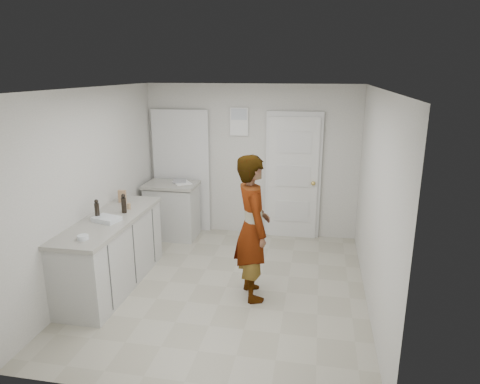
% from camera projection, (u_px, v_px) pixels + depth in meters
% --- Properties ---
extents(ground, '(4.00, 4.00, 0.00)m').
position_uv_depth(ground, '(226.00, 287.00, 5.53)').
color(ground, '#A19C87').
rests_on(ground, ground).
extents(room_shell, '(4.00, 4.00, 4.00)m').
position_uv_depth(room_shell, '(240.00, 175.00, 7.12)').
color(room_shell, '#BBBAB1').
rests_on(room_shell, ground).
extents(main_counter, '(0.64, 1.96, 0.93)m').
position_uv_depth(main_counter, '(112.00, 254.00, 5.47)').
color(main_counter, '#AFB0AB').
rests_on(main_counter, ground).
extents(side_counter, '(0.84, 0.61, 0.93)m').
position_uv_depth(side_counter, '(172.00, 212.00, 7.09)').
color(side_counter, '#AFB0AB').
rests_on(side_counter, ground).
extents(person, '(0.65, 0.77, 1.78)m').
position_uv_depth(person, '(253.00, 228.00, 5.09)').
color(person, silver).
rests_on(person, ground).
extents(cake_mix_box, '(0.11, 0.06, 0.17)m').
position_uv_depth(cake_mix_box, '(122.00, 196.00, 5.95)').
color(cake_mix_box, '#9E774F').
rests_on(cake_mix_box, main_counter).
extents(spice_jar, '(0.05, 0.05, 0.08)m').
position_uv_depth(spice_jar, '(129.00, 206.00, 5.66)').
color(spice_jar, tan).
rests_on(spice_jar, main_counter).
extents(oil_cruet_a, '(0.06, 0.06, 0.26)m').
position_uv_depth(oil_cruet_a, '(124.00, 204.00, 5.50)').
color(oil_cruet_a, black).
rests_on(oil_cruet_a, main_counter).
extents(oil_cruet_b, '(0.06, 0.06, 0.26)m').
position_uv_depth(oil_cruet_b, '(97.00, 210.00, 5.24)').
color(oil_cruet_b, black).
rests_on(oil_cruet_b, main_counter).
extents(baking_dish, '(0.35, 0.29, 0.05)m').
position_uv_depth(baking_dish, '(107.00, 219.00, 5.21)').
color(baking_dish, silver).
rests_on(baking_dish, main_counter).
extents(egg_bowl, '(0.12, 0.12, 0.05)m').
position_uv_depth(egg_bowl, '(83.00, 237.00, 4.65)').
color(egg_bowl, silver).
rests_on(egg_bowl, main_counter).
extents(papers, '(0.39, 0.40, 0.01)m').
position_uv_depth(papers, '(182.00, 183.00, 6.99)').
color(papers, white).
rests_on(papers, side_counter).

